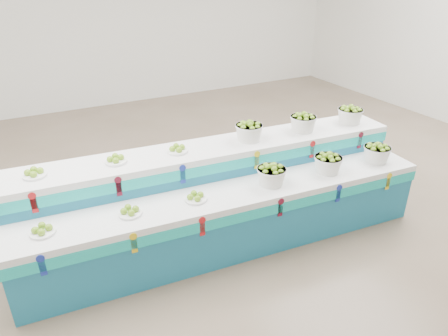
{
  "coord_description": "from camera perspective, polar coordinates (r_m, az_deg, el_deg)",
  "views": [
    {
      "loc": [
        -2.54,
        -4.09,
        2.87
      ],
      "look_at": [
        -0.68,
        -0.57,
        0.87
      ],
      "focal_mm": 33.02,
      "sensor_mm": 36.0,
      "label": 1
    }
  ],
  "objects": [
    {
      "name": "plate_upper_left",
      "position": [
        4.34,
        -24.82,
        -0.55
      ],
      "size": [
        0.25,
        0.25,
        0.09
      ],
      "primitive_type": "cylinder",
      "rotation": [
        0.0,
        0.0,
        -0.08
      ],
      "color": "white",
      "rests_on": "display_stand"
    },
    {
      "name": "back_wall",
      "position": [
        9.48,
        -12.97,
        20.75
      ],
      "size": [
        10.0,
        0.0,
        10.0
      ],
      "primitive_type": "plane",
      "rotation": [
        1.57,
        0.0,
        0.0
      ],
      "color": "silver",
      "rests_on": "ground"
    },
    {
      "name": "plate_upper_right",
      "position": [
        4.48,
        -6.5,
        2.72
      ],
      "size": [
        0.25,
        0.25,
        0.09
      ],
      "primitive_type": "cylinder",
      "rotation": [
        0.0,
        0.0,
        -0.08
      ],
      "color": "white",
      "rests_on": "display_stand"
    },
    {
      "name": "basket_upper_left",
      "position": [
        4.75,
        3.48,
        5.15
      ],
      "size": [
        0.34,
        0.34,
        0.23
      ],
      "primitive_type": null,
      "rotation": [
        0.0,
        0.0,
        -0.08
      ],
      "color": "silver",
      "rests_on": "display_stand"
    },
    {
      "name": "plate_lower_left",
      "position": [
        3.99,
        -23.89,
        -7.75
      ],
      "size": [
        0.25,
        0.25,
        0.09
      ],
      "primitive_type": "cylinder",
      "rotation": [
        0.0,
        0.0,
        -0.08
      ],
      "color": "white",
      "rests_on": "display_stand"
    },
    {
      "name": "display_stand",
      "position": [
        4.63,
        -0.0,
        -3.99
      ],
      "size": [
        4.57,
        1.5,
        1.02
      ],
      "primitive_type": null,
      "rotation": [
        0.0,
        0.0,
        -0.08
      ],
      "color": "teal",
      "rests_on": "ground"
    },
    {
      "name": "basket_lower_left",
      "position": [
        4.43,
        6.57,
        -0.91
      ],
      "size": [
        0.34,
        0.34,
        0.23
      ],
      "primitive_type": null,
      "rotation": [
        0.0,
        0.0,
        -0.08
      ],
      "color": "silver",
      "rests_on": "display_stand"
    },
    {
      "name": "basket_lower_right",
      "position": [
        5.24,
        20.4,
        2.01
      ],
      "size": [
        0.34,
        0.34,
        0.23
      ],
      "primitive_type": null,
      "rotation": [
        0.0,
        0.0,
        -0.08
      ],
      "color": "silver",
      "rests_on": "display_stand"
    },
    {
      "name": "plate_upper_mid",
      "position": [
        4.36,
        -14.79,
        1.26
      ],
      "size": [
        0.25,
        0.25,
        0.09
      ],
      "primitive_type": "cylinder",
      "rotation": [
        0.0,
        0.0,
        -0.08
      ],
      "color": "white",
      "rests_on": "display_stand"
    },
    {
      "name": "plate_lower_right",
      "position": [
        4.14,
        -3.97,
        -3.94
      ],
      "size": [
        0.25,
        0.25,
        0.09
      ],
      "primitive_type": "cylinder",
      "rotation": [
        0.0,
        0.0,
        -0.08
      ],
      "color": "white",
      "rests_on": "display_stand"
    },
    {
      "name": "basket_lower_mid",
      "position": [
        4.8,
        14.2,
        0.7
      ],
      "size": [
        0.34,
        0.34,
        0.23
      ],
      "primitive_type": null,
      "rotation": [
        0.0,
        0.0,
        -0.08
      ],
      "color": "silver",
      "rests_on": "display_stand"
    },
    {
      "name": "plate_lower_mid",
      "position": [
        4.01,
        -12.92,
        -5.75
      ],
      "size": [
        0.25,
        0.25,
        0.09
      ],
      "primitive_type": "cylinder",
      "rotation": [
        0.0,
        0.0,
        -0.08
      ],
      "color": "white",
      "rests_on": "display_stand"
    },
    {
      "name": "basket_upper_right",
      "position": [
        5.51,
        17.06,
        7.09
      ],
      "size": [
        0.34,
        0.34,
        0.23
      ],
      "primitive_type": null,
      "rotation": [
        0.0,
        0.0,
        -0.08
      ],
      "color": "silver",
      "rests_on": "display_stand"
    },
    {
      "name": "ground",
      "position": [
        5.6,
        3.49,
        -4.21
      ],
      "size": [
        10.0,
        10.0,
        0.0
      ],
      "primitive_type": "plane",
      "color": "brown",
      "rests_on": "ground"
    },
    {
      "name": "basket_upper_mid",
      "position": [
        5.1,
        10.89,
        6.26
      ],
      "size": [
        0.34,
        0.34,
        0.23
      ],
      "primitive_type": null,
      "rotation": [
        0.0,
        0.0,
        -0.08
      ],
      "color": "silver",
      "rests_on": "display_stand"
    }
  ]
}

